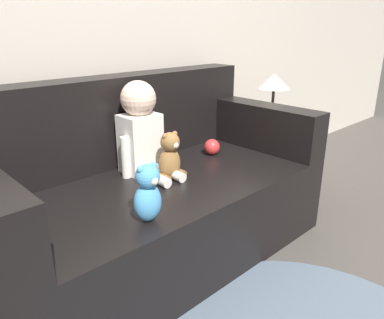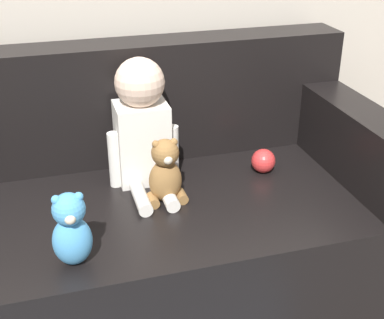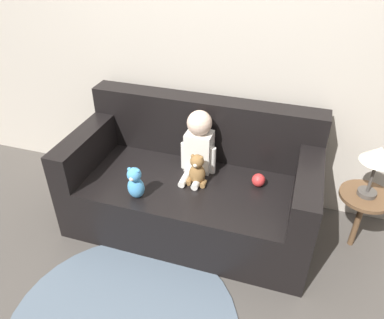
# 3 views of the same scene
# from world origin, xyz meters

# --- Properties ---
(ground_plane) EXTENTS (12.00, 12.00, 0.00)m
(ground_plane) POSITION_xyz_m (0.00, 0.00, 0.00)
(ground_plane) COLOR #4C4742
(couch) EXTENTS (1.72, 0.86, 0.88)m
(couch) POSITION_xyz_m (0.00, 0.06, 0.32)
(couch) COLOR black
(couch) RESTS_ON ground_plane
(person_baby) EXTENTS (0.26, 0.35, 0.46)m
(person_baby) POSITION_xyz_m (0.02, 0.13, 0.64)
(person_baby) COLOR white
(person_baby) RESTS_ON couch
(teddy_bear_brown) EXTENTS (0.14, 0.11, 0.23)m
(teddy_bear_brown) POSITION_xyz_m (0.06, -0.04, 0.53)
(teddy_bear_brown) COLOR olive
(teddy_bear_brown) RESTS_ON couch
(plush_toy_side) EXTENTS (0.11, 0.11, 0.23)m
(plush_toy_side) POSITION_xyz_m (-0.27, -0.30, 0.54)
(plush_toy_side) COLOR #4C9EDB
(plush_toy_side) RESTS_ON couch
(toy_ball) EXTENTS (0.09, 0.09, 0.09)m
(toy_ball) POSITION_xyz_m (0.47, 0.06, 0.47)
(toy_ball) COLOR red
(toy_ball) RESTS_ON couch
(side_table) EXTENTS (0.33, 0.33, 0.81)m
(side_table) POSITION_xyz_m (1.16, 0.14, 0.60)
(side_table) COLOR brown
(side_table) RESTS_ON ground_plane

